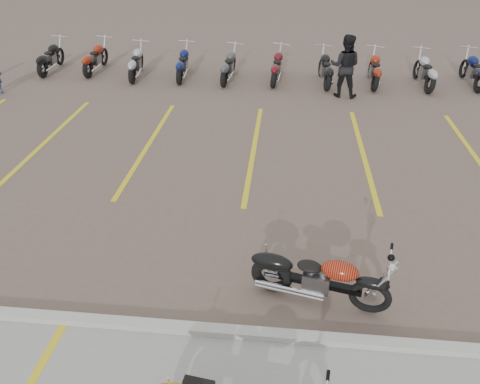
# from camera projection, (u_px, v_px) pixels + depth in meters

# --- Properties ---
(ground) EXTENTS (100.00, 100.00, 0.00)m
(ground) POSITION_uv_depth(u_px,v_px,m) (237.00, 247.00, 8.33)
(ground) COLOR brown
(ground) RESTS_ON ground
(curb) EXTENTS (60.00, 0.18, 0.12)m
(curb) POSITION_uv_depth(u_px,v_px,m) (222.00, 331.00, 6.60)
(curb) COLOR #ADAAA3
(curb) RESTS_ON ground
(parking_stripes) EXTENTS (38.00, 5.50, 0.01)m
(parking_stripes) POSITION_uv_depth(u_px,v_px,m) (254.00, 149.00, 11.73)
(parking_stripes) COLOR gold
(parking_stripes) RESTS_ON ground
(flame_cruiser) EXTENTS (2.10, 0.60, 0.87)m
(flame_cruiser) POSITION_uv_depth(u_px,v_px,m) (317.00, 278.00, 7.00)
(flame_cruiser) COLOR black
(flame_cruiser) RESTS_ON ground
(person_b) EXTENTS (1.07, 0.91, 1.93)m
(person_b) POSITION_uv_depth(u_px,v_px,m) (345.00, 66.00, 14.56)
(person_b) COLOR black
(person_b) RESTS_ON ground
(bg_bike_row) EXTENTS (17.18, 2.01, 1.10)m
(bg_bike_row) POSITION_uv_depth(u_px,v_px,m) (276.00, 64.00, 16.24)
(bg_bike_row) COLOR black
(bg_bike_row) RESTS_ON ground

